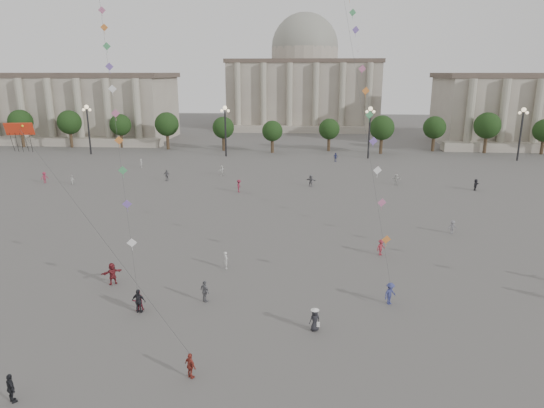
{
  "coord_description": "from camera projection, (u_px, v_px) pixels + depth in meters",
  "views": [
    {
      "loc": [
        3.82,
        -31.41,
        17.5
      ],
      "look_at": [
        -0.01,
        12.0,
        5.57
      ],
      "focal_mm": 32.0,
      "sensor_mm": 36.0,
      "label": 1
    }
  ],
  "objects": [
    {
      "name": "tourist_3",
      "position": [
        205.0,
        291.0,
        37.89
      ],
      "size": [
        1.07,
        1.02,
        1.79
      ],
      "primitive_type": "imported",
      "rotation": [
        0.0,
        0.0,
        2.42
      ],
      "color": "slate",
      "rests_on": "ground"
    },
    {
      "name": "person_crowd_9",
      "position": [
        476.0,
        185.0,
        73.65
      ],
      "size": [
        1.39,
        1.62,
        1.76
      ],
      "primitive_type": "imported",
      "rotation": [
        0.0,
        0.0,
        0.93
      ],
      "color": "black",
      "rests_on": "ground"
    },
    {
      "name": "tourist_4",
      "position": [
        139.0,
        301.0,
        36.19
      ],
      "size": [
        1.15,
        0.62,
        1.87
      ],
      "primitive_type": "imported",
      "rotation": [
        0.0,
        0.0,
        2.99
      ],
      "color": "black",
      "rests_on": "ground"
    },
    {
      "name": "person_crowd_10",
      "position": [
        141.0,
        163.0,
        91.22
      ],
      "size": [
        0.63,
        0.71,
        1.64
      ],
      "primitive_type": "imported",
      "rotation": [
        0.0,
        0.0,
        2.08
      ],
      "color": "silver",
      "rests_on": "ground"
    },
    {
      "name": "hall_central",
      "position": [
        304.0,
        82.0,
        155.51
      ],
      "size": [
        48.3,
        34.3,
        35.5
      ],
      "color": "gray",
      "rests_on": "ground"
    },
    {
      "name": "dragon_kite",
      "position": [
        22.0,
        139.0,
        39.05
      ],
      "size": [
        9.53,
        6.94,
        24.05
      ],
      "color": "red",
      "rests_on": "ground"
    },
    {
      "name": "person_crowd_12",
      "position": [
        311.0,
        181.0,
        76.25
      ],
      "size": [
        1.77,
        1.24,
        1.84
      ],
      "primitive_type": "imported",
      "rotation": [
        0.0,
        0.0,
        2.68
      ],
      "color": "slate",
      "rests_on": "ground"
    },
    {
      "name": "person_crowd_1",
      "position": [
        72.0,
        180.0,
        77.7
      ],
      "size": [
        0.94,
        0.94,
        1.54
      ],
      "primitive_type": "imported",
      "rotation": [
        0.0,
        0.0,
        2.33
      ],
      "color": "silver",
      "rests_on": "ground"
    },
    {
      "name": "person_crowd_8",
      "position": [
        381.0,
        247.0,
        47.6
      ],
      "size": [
        1.2,
        1.14,
        1.64
      ],
      "primitive_type": "imported",
      "rotation": [
        0.0,
        0.0,
        0.68
      ],
      "color": "maroon",
      "rests_on": "ground"
    },
    {
      "name": "person_crowd_13",
      "position": [
        226.0,
        260.0,
        44.38
      ],
      "size": [
        0.56,
        0.69,
        1.63
      ],
      "primitive_type": "imported",
      "rotation": [
        0.0,
        0.0,
        1.91
      ],
      "color": "silver",
      "rests_on": "ground"
    },
    {
      "name": "person_crowd_4",
      "position": [
        222.0,
        170.0,
        84.37
      ],
      "size": [
        1.05,
        1.69,
        1.74
      ],
      "primitive_type": "imported",
      "rotation": [
        0.0,
        0.0,
        4.35
      ],
      "color": "silver",
      "rests_on": "ground"
    },
    {
      "name": "kite_flyer_0",
      "position": [
        138.0,
        300.0,
        36.55
      ],
      "size": [
        1.02,
        0.99,
        1.66
      ],
      "primitive_type": "imported",
      "rotation": [
        0.0,
        0.0,
        3.8
      ],
      "color": "maroon",
      "rests_on": "ground"
    },
    {
      "name": "person_crowd_7",
      "position": [
        396.0,
        179.0,
        77.36
      ],
      "size": [
        1.64,
        0.53,
        1.76
      ],
      "primitive_type": "imported",
      "rotation": [
        0.0,
        0.0,
        3.14
      ],
      "color": "silver",
      "rests_on": "ground"
    },
    {
      "name": "person_crowd_6",
      "position": [
        452.0,
        227.0,
        53.94
      ],
      "size": [
        1.03,
        0.63,
        1.54
      ],
      "primitive_type": "imported",
      "rotation": [
        0.0,
        0.0,
        0.06
      ],
      "color": "slate",
      "rests_on": "ground"
    },
    {
      "name": "tourist_2",
      "position": [
        112.0,
        274.0,
        41.06
      ],
      "size": [
        1.73,
        1.58,
        1.92
      ],
      "primitive_type": "imported",
      "rotation": [
        0.0,
        0.0,
        3.84
      ],
      "color": "maroon",
      "rests_on": "ground"
    },
    {
      "name": "hall_west",
      "position": [
        20.0,
        107.0,
        129.46
      ],
      "size": [
        84.0,
        26.22,
        17.2
      ],
      "color": "gray",
      "rests_on": "ground"
    },
    {
      "name": "person_crowd_0",
      "position": [
        336.0,
        157.0,
        97.23
      ],
      "size": [
        1.14,
        0.88,
        1.8
      ],
      "primitive_type": "imported",
      "rotation": [
        0.0,
        0.0,
        0.49
      ],
      "color": "navy",
      "rests_on": "ground"
    },
    {
      "name": "kite_flyer_1",
      "position": [
        390.0,
        294.0,
        37.53
      ],
      "size": [
        1.3,
        1.26,
        1.78
      ],
      "primitive_type": "imported",
      "rotation": [
        0.0,
        0.0,
        0.72
      ],
      "color": "navy",
      "rests_on": "ground"
    },
    {
      "name": "person_crowd_16",
      "position": [
        167.0,
        175.0,
        80.21
      ],
      "size": [
        1.12,
        0.57,
        1.84
      ],
      "primitive_type": "imported",
      "rotation": [
        0.0,
        0.0,
        6.17
      ],
      "color": "#59595D",
      "rests_on": "ground"
    },
    {
      "name": "tourist_1",
      "position": [
        11.0,
        388.0,
        26.33
      ],
      "size": [
        1.06,
        0.96,
        1.73
      ],
      "primitive_type": "imported",
      "rotation": [
        0.0,
        0.0,
        2.48
      ],
      "color": "black",
      "rests_on": "ground"
    },
    {
      "name": "lamp_post_far_east",
      "position": [
        522.0,
        124.0,
        96.62
      ],
      "size": [
        2.0,
        0.9,
        10.65
      ],
      "color": "#262628",
      "rests_on": "ground"
    },
    {
      "name": "lamp_post_mid_east",
      "position": [
        370.0,
        123.0,
        99.16
      ],
      "size": [
        2.0,
        0.9,
        10.65
      ],
      "color": "#262628",
      "rests_on": "ground"
    },
    {
      "name": "lamp_post_mid_west",
      "position": [
        225.0,
        122.0,
        101.7
      ],
      "size": [
        2.0,
        0.9,
        10.65
      ],
      "color": "#262628",
      "rests_on": "ground"
    },
    {
      "name": "lamp_post_far_west",
      "position": [
        88.0,
        120.0,
        104.24
      ],
      "size": [
        2.0,
        0.9,
        10.65
      ],
      "color": "#262628",
      "rests_on": "ground"
    },
    {
      "name": "tree_row",
      "position": [
        298.0,
        127.0,
        108.63
      ],
      "size": [
        137.12,
        5.12,
        8.0
      ],
      "color": "#34271A",
      "rests_on": "ground"
    },
    {
      "name": "person_crowd_2",
      "position": [
        45.0,
        177.0,
        78.51
      ],
      "size": [
        1.29,
        1.35,
        1.84
      ],
      "primitive_type": "imported",
      "rotation": [
        0.0,
        0.0,
        0.86
      ],
      "color": "maroon",
      "rests_on": "ground"
    },
    {
      "name": "hat_person",
      "position": [
        315.0,
        319.0,
        33.7
      ],
      "size": [
        0.94,
        0.82,
        1.69
      ],
      "color": "black",
      "rests_on": "ground"
    },
    {
      "name": "person_crowd_17",
      "position": [
        239.0,
        186.0,
        72.58
      ],
      "size": [
        0.81,
        1.29,
        1.91
      ],
      "primitive_type": "imported",
      "rotation": [
        0.0,
        0.0,
        1.49
      ],
      "color": "maroon",
      "rests_on": "ground"
    },
    {
      "name": "ground",
      "position": [
        258.0,
        321.0,
        35.12
      ],
      "size": [
        360.0,
        360.0,
        0.0
      ],
      "primitive_type": "plane",
      "color": "#54514F",
      "rests_on": "ground"
    },
    {
      "name": "tourist_0",
      "position": [
        190.0,
        366.0,
        28.45
      ],
      "size": [
        0.98,
        0.9,
        1.61
      ],
      "primitive_type": "imported",
      "rotation": [
        0.0,
        0.0,
        2.46
      ],
      "color": "maroon",
      "rests_on": "ground"
    }
  ]
}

